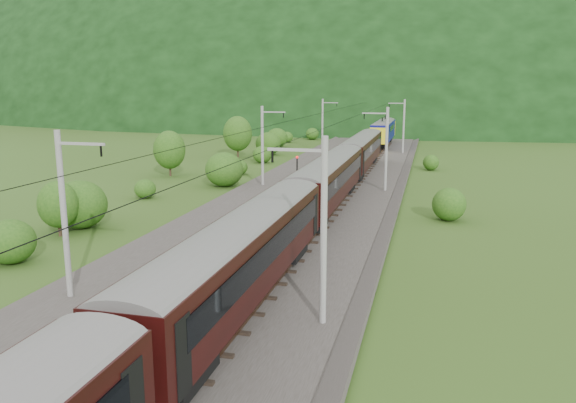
# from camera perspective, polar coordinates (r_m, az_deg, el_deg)

# --- Properties ---
(ground) EXTENTS (600.00, 600.00, 0.00)m
(ground) POSITION_cam_1_polar(r_m,az_deg,el_deg) (26.58, -9.99, -11.23)
(ground) COLOR #304A17
(ground) RESTS_ON ground
(railbed) EXTENTS (14.00, 220.00, 0.30)m
(railbed) POSITION_cam_1_polar(r_m,az_deg,el_deg) (35.33, -3.33, -4.98)
(railbed) COLOR #38332D
(railbed) RESTS_ON ground
(track_left) EXTENTS (2.40, 220.00, 0.27)m
(track_left) POSITION_cam_1_polar(r_m,az_deg,el_deg) (36.04, -6.98, -4.35)
(track_left) COLOR brown
(track_left) RESTS_ON railbed
(track_right) EXTENTS (2.40, 220.00, 0.27)m
(track_right) POSITION_cam_1_polar(r_m,az_deg,el_deg) (34.64, 0.47, -4.93)
(track_right) COLOR brown
(track_right) RESTS_ON railbed
(catenary_left) EXTENTS (2.54, 192.28, 8.00)m
(catenary_left) POSITION_cam_1_polar(r_m,az_deg,el_deg) (56.96, -2.54, 5.86)
(catenary_left) COLOR gray
(catenary_left) RESTS_ON railbed
(catenary_right) EXTENTS (2.54, 192.28, 8.00)m
(catenary_right) POSITION_cam_1_polar(r_m,az_deg,el_deg) (54.69, 9.88, 5.46)
(catenary_right) COLOR gray
(catenary_right) RESTS_ON railbed
(overhead_wires) EXTENTS (4.83, 198.00, 0.03)m
(overhead_wires) POSITION_cam_1_polar(r_m,az_deg,el_deg) (33.99, -3.46, 6.31)
(overhead_wires) COLOR black
(overhead_wires) RESTS_ON ground
(mountain_main) EXTENTS (504.00, 360.00, 244.00)m
(mountain_main) POSITION_cam_1_polar(r_m,az_deg,el_deg) (282.60, 12.42, 9.34)
(mountain_main) COLOR black
(mountain_main) RESTS_ON ground
(mountain_ridge) EXTENTS (336.00, 280.00, 132.00)m
(mountain_ridge) POSITION_cam_1_polar(r_m,az_deg,el_deg) (347.74, -7.78, 9.89)
(mountain_ridge) COLOR black
(mountain_ridge) RESTS_ON ground
(train) EXTENTS (2.84, 135.14, 4.92)m
(train) POSITION_cam_1_polar(r_m,az_deg,el_deg) (35.18, 1.01, 0.39)
(train) COLOR black
(train) RESTS_ON ground
(hazard_post_near) EXTENTS (0.15, 0.15, 1.36)m
(hazard_post_near) POSITION_cam_1_polar(r_m,az_deg,el_deg) (68.30, 5.40, 3.82)
(hazard_post_near) COLOR red
(hazard_post_near) RESTS_ON railbed
(hazard_post_far) EXTENTS (0.18, 0.18, 1.70)m
(hazard_post_far) POSITION_cam_1_polar(r_m,az_deg,el_deg) (72.81, 6.60, 4.41)
(hazard_post_far) COLOR red
(hazard_post_far) RESTS_ON railbed
(signal) EXTENTS (0.26, 0.26, 2.37)m
(signal) POSITION_cam_1_polar(r_m,az_deg,el_deg) (62.12, 0.93, 3.75)
(signal) COLOR black
(signal) RESTS_ON railbed
(vegetation_left) EXTENTS (12.34, 148.06, 6.00)m
(vegetation_left) POSITION_cam_1_polar(r_m,az_deg,el_deg) (44.60, -19.75, 0.41)
(vegetation_left) COLOR #204C14
(vegetation_left) RESTS_ON ground
(vegetation_right) EXTENTS (5.69, 90.07, 2.33)m
(vegetation_right) POSITION_cam_1_polar(r_m,az_deg,el_deg) (32.56, 16.91, -5.38)
(vegetation_right) COLOR #204C14
(vegetation_right) RESTS_ON ground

